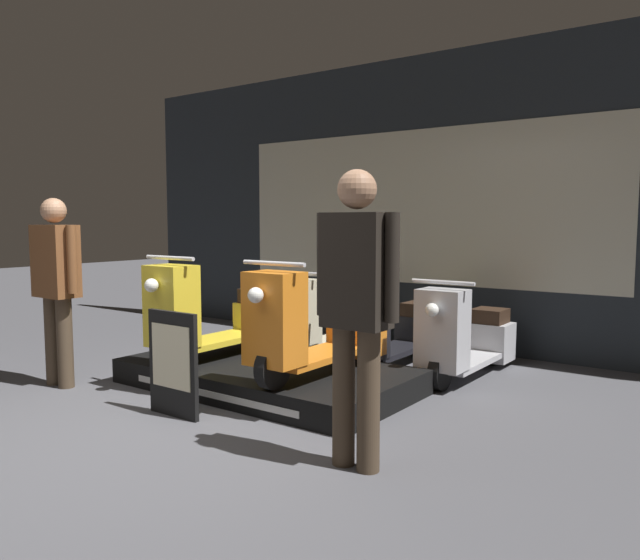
{
  "coord_description": "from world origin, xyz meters",
  "views": [
    {
      "loc": [
        3.28,
        -2.4,
        1.41
      ],
      "look_at": [
        -0.04,
        2.16,
        0.86
      ],
      "focal_mm": 35.0,
      "sensor_mm": 36.0,
      "label": 1
    }
  ],
  "objects_px": {
    "person_left_browsing": "(56,278)",
    "price_sign_board": "(173,364)",
    "scooter_backrow_2": "(466,338)",
    "scooter_display_left": "(216,317)",
    "scooter_backrow_0": "(327,322)",
    "person_right_browsing": "(356,299)",
    "scooter_backrow_1": "(391,330)",
    "scooter_display_right": "(316,330)"
  },
  "relations": [
    {
      "from": "person_left_browsing",
      "to": "price_sign_board",
      "type": "xyz_separation_m",
      "value": [
        1.43,
        0.02,
        -0.54
      ]
    },
    {
      "from": "scooter_backrow_1",
      "to": "scooter_backrow_2",
      "type": "xyz_separation_m",
      "value": [
        0.76,
        0.0,
        0.0
      ]
    },
    {
      "from": "person_left_browsing",
      "to": "scooter_backrow_2",
      "type": "bearing_deg",
      "value": 40.59
    },
    {
      "from": "scooter_display_left",
      "to": "person_left_browsing",
      "type": "bearing_deg",
      "value": -134.63
    },
    {
      "from": "scooter_backrow_2",
      "to": "person_right_browsing",
      "type": "height_order",
      "value": "person_right_browsing"
    },
    {
      "from": "scooter_backrow_2",
      "to": "person_right_browsing",
      "type": "distance_m",
      "value": 2.39
    },
    {
      "from": "scooter_display_left",
      "to": "person_right_browsing",
      "type": "distance_m",
      "value": 2.31
    },
    {
      "from": "scooter_display_left",
      "to": "price_sign_board",
      "type": "bearing_deg",
      "value": -61.31
    },
    {
      "from": "scooter_backrow_1",
      "to": "scooter_backrow_2",
      "type": "relative_size",
      "value": 1.0
    },
    {
      "from": "person_right_browsing",
      "to": "price_sign_board",
      "type": "xyz_separation_m",
      "value": [
        -1.56,
        0.02,
        -0.59
      ]
    },
    {
      "from": "scooter_display_left",
      "to": "scooter_backrow_1",
      "type": "distance_m",
      "value": 1.69
    },
    {
      "from": "scooter_display_right",
      "to": "person_right_browsing",
      "type": "xyz_separation_m",
      "value": [
        0.97,
        -0.94,
        0.41
      ]
    },
    {
      "from": "scooter_backrow_0",
      "to": "scooter_backrow_2",
      "type": "relative_size",
      "value": 1.0
    },
    {
      "from": "person_left_browsing",
      "to": "scooter_backrow_1",
      "type": "bearing_deg",
      "value": 50.1
    },
    {
      "from": "scooter_backrow_0",
      "to": "person_left_browsing",
      "type": "height_order",
      "value": "person_left_browsing"
    },
    {
      "from": "scooter_display_right",
      "to": "person_left_browsing",
      "type": "xyz_separation_m",
      "value": [
        -2.02,
        -0.94,
        0.36
      ]
    },
    {
      "from": "scooter_backrow_2",
      "to": "person_left_browsing",
      "type": "distance_m",
      "value": 3.57
    },
    {
      "from": "scooter_backrow_1",
      "to": "scooter_backrow_2",
      "type": "distance_m",
      "value": 0.76
    },
    {
      "from": "scooter_backrow_0",
      "to": "person_right_browsing",
      "type": "height_order",
      "value": "person_right_browsing"
    },
    {
      "from": "scooter_backrow_1",
      "to": "person_left_browsing",
      "type": "height_order",
      "value": "person_left_browsing"
    },
    {
      "from": "price_sign_board",
      "to": "scooter_backrow_1",
      "type": "bearing_deg",
      "value": 77.81
    },
    {
      "from": "scooter_display_right",
      "to": "person_left_browsing",
      "type": "height_order",
      "value": "person_left_browsing"
    },
    {
      "from": "scooter_backrow_2",
      "to": "person_right_browsing",
      "type": "xyz_separation_m",
      "value": [
        0.31,
        -2.29,
        0.61
      ]
    },
    {
      "from": "scooter_backrow_1",
      "to": "person_left_browsing",
      "type": "distance_m",
      "value": 3.04
    },
    {
      "from": "person_left_browsing",
      "to": "price_sign_board",
      "type": "distance_m",
      "value": 1.52
    },
    {
      "from": "scooter_backrow_2",
      "to": "scooter_display_left",
      "type": "bearing_deg",
      "value": -142.25
    },
    {
      "from": "scooter_display_right",
      "to": "scooter_display_left",
      "type": "bearing_deg",
      "value": 180.0
    },
    {
      "from": "scooter_backrow_1",
      "to": "person_right_browsing",
      "type": "bearing_deg",
      "value": -64.91
    },
    {
      "from": "person_right_browsing",
      "to": "person_left_browsing",
      "type": "bearing_deg",
      "value": -180.0
    },
    {
      "from": "scooter_backrow_0",
      "to": "scooter_backrow_1",
      "type": "height_order",
      "value": "same"
    },
    {
      "from": "person_left_browsing",
      "to": "scooter_backrow_0",
      "type": "bearing_deg",
      "value": 63.2
    },
    {
      "from": "scooter_backrow_1",
      "to": "person_left_browsing",
      "type": "bearing_deg",
      "value": -129.9
    },
    {
      "from": "price_sign_board",
      "to": "person_left_browsing",
      "type": "bearing_deg",
      "value": -179.31
    },
    {
      "from": "person_right_browsing",
      "to": "scooter_backrow_1",
      "type": "bearing_deg",
      "value": 115.09
    },
    {
      "from": "scooter_display_left",
      "to": "scooter_backrow_0",
      "type": "distance_m",
      "value": 1.39
    },
    {
      "from": "scooter_display_left",
      "to": "scooter_display_right",
      "type": "xyz_separation_m",
      "value": [
        1.09,
        0.0,
        0.0
      ]
    },
    {
      "from": "person_left_browsing",
      "to": "price_sign_board",
      "type": "bearing_deg",
      "value": 0.69
    },
    {
      "from": "scooter_backrow_0",
      "to": "scooter_backrow_1",
      "type": "relative_size",
      "value": 1.0
    },
    {
      "from": "scooter_backrow_0",
      "to": "person_right_browsing",
      "type": "distance_m",
      "value": 3.0
    },
    {
      "from": "scooter_backrow_0",
      "to": "person_left_browsing",
      "type": "relative_size",
      "value": 0.95
    },
    {
      "from": "scooter_display_right",
      "to": "scooter_backrow_0",
      "type": "distance_m",
      "value": 1.62
    },
    {
      "from": "scooter_display_left",
      "to": "scooter_backrow_2",
      "type": "bearing_deg",
      "value": 37.75
    }
  ]
}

